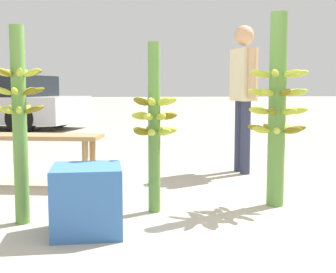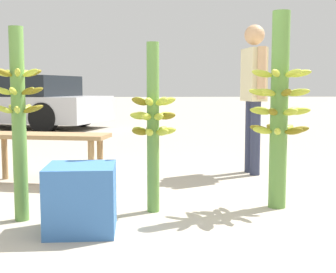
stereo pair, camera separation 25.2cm
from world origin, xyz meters
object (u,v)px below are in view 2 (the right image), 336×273
object	(u,v)px
banana_stalk_center	(153,123)
vendor_person	(254,85)
banana_stalk_right	(279,108)
banana_stalk_left	(19,117)
parked_car	(15,102)
market_bench	(45,142)
produce_crate	(81,198)

from	to	relation	value
banana_stalk_center	vendor_person	bearing A→B (deg)	52.48
banana_stalk_right	vendor_person	distance (m)	1.46
banana_stalk_left	parked_car	bearing A→B (deg)	104.15
banana_stalk_left	banana_stalk_center	world-z (taller)	banana_stalk_left
parked_car	banana_stalk_right	bearing A→B (deg)	-131.34
vendor_person	banana_stalk_right	bearing A→B (deg)	167.92
banana_stalk_center	market_bench	world-z (taller)	banana_stalk_center
banana_stalk_center	vendor_person	world-z (taller)	vendor_person
banana_stalk_right	market_bench	size ratio (longest dim) A/B	1.17
vendor_person	produce_crate	xyz separation A→B (m)	(-1.64, -1.95, -0.75)
banana_stalk_right	vendor_person	size ratio (longest dim) A/B	0.95
market_bench	banana_stalk_left	bearing A→B (deg)	-73.80
banana_stalk_left	banana_stalk_center	xyz separation A→B (m)	(0.95, 0.17, -0.06)
banana_stalk_left	banana_stalk_center	distance (m)	0.96
vendor_person	produce_crate	bearing A→B (deg)	134.44
banana_stalk_center	market_bench	xyz separation A→B (m)	(-1.01, 1.12, -0.27)
banana_stalk_right	banana_stalk_left	bearing A→B (deg)	-173.36
banana_stalk_right	produce_crate	bearing A→B (deg)	-160.67
parked_car	produce_crate	size ratio (longest dim) A/B	10.39
banana_stalk_center	banana_stalk_right	distance (m)	0.99
parked_car	produce_crate	bearing A→B (deg)	-142.05
banana_stalk_right	vendor_person	xyz separation A→B (m)	(0.16, 1.44, 0.19)
market_bench	produce_crate	world-z (taller)	market_bench
banana_stalk_left	banana_stalk_right	size ratio (longest dim) A/B	0.89
banana_stalk_center	produce_crate	distance (m)	0.81
market_bench	parked_car	bearing A→B (deg)	119.61
banana_stalk_center	parked_car	distance (m)	8.04
banana_stalk_right	produce_crate	world-z (taller)	banana_stalk_right
banana_stalk_left	produce_crate	xyz separation A→B (m)	(0.46, -0.29, -0.52)
market_bench	parked_car	world-z (taller)	parked_car
banana_stalk_center	vendor_person	xyz separation A→B (m)	(1.15, 1.49, 0.29)
banana_stalk_left	parked_car	xyz separation A→B (m)	(-1.93, 7.67, -0.15)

